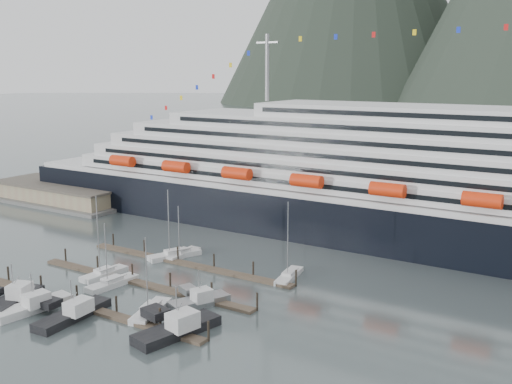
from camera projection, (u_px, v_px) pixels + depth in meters
ground at (150, 295)px, 102.25m from camera, size 1600.00×1600.00×0.00m
cruise_ship at (424, 191)px, 129.75m from camera, size 210.00×30.40×50.30m
warehouse at (62, 194)px, 174.18m from camera, size 46.00×20.00×5.80m
dock_near at (85, 307)px, 96.51m from camera, size 48.18×2.28×3.20m
dock_mid at (141, 283)px, 107.29m from camera, size 48.18×2.28×3.20m
dock_far at (187, 263)px, 118.07m from camera, size 48.18×2.28×3.20m
sailboat_a at (104, 274)px, 111.43m from camera, size 3.37×9.71×16.04m
sailboat_c at (112, 284)px, 106.52m from camera, size 3.80×10.42×12.22m
sailboat_e at (174, 255)px, 122.72m from camera, size 7.29×11.31×14.85m
sailboat_f at (182, 254)px, 123.57m from camera, size 2.81×9.15×11.29m
sailboat_g at (289, 276)px, 110.40m from camera, size 4.15×10.14×15.14m
sailboat_h at (151, 312)px, 94.19m from camera, size 5.58×10.38×13.35m
trawler_a at (33, 305)px, 95.64m from camera, size 9.38×12.90×6.88m
trawler_b at (13, 299)px, 98.04m from camera, size 10.21×12.47×7.74m
trawler_c at (72, 313)px, 92.57m from camera, size 9.71×13.75×6.92m
trawler_d at (176, 328)px, 86.97m from camera, size 10.79×14.23×8.19m
trawler_e at (199, 300)px, 97.77m from camera, size 8.97×10.57×6.54m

